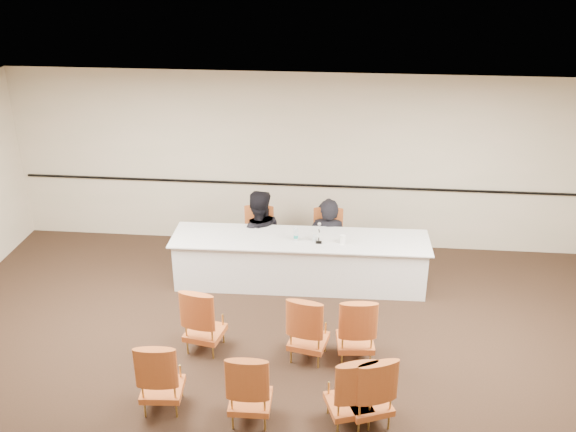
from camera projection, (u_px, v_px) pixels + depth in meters
The scene contains 21 objects.
floor at pixel (281, 391), 7.71m from camera, with size 10.00×10.00×0.00m, color black.
ceiling at pixel (280, 155), 6.47m from camera, with size 10.00×10.00×0.00m, color white.
wall_back at pixel (306, 162), 10.71m from camera, with size 10.00×0.04×3.00m, color beige.
wall_rail at pixel (306, 185), 10.84m from camera, with size 9.80×0.04×0.03m, color black.
panel_table at pixel (300, 261), 9.87m from camera, with size 3.91×0.90×0.78m, color silver, non-canonical shape.
panelist_main at pixel (327, 249), 10.40m from camera, with size 0.65×0.43×1.78m, color black.
panelist_main_chair at pixel (328, 240), 10.33m from camera, with size 0.50×0.50×0.95m, color #AE461F, non-canonical shape.
panelist_second at pixel (258, 241), 10.43m from camera, with size 0.85×0.66×1.75m, color black.
panelist_second_chair at pixel (258, 238), 10.41m from camera, with size 0.50×0.50×0.95m, color #AE461F, non-canonical shape.
papers at pixel (329, 239), 9.68m from camera, with size 0.30×0.22×0.00m, color silver.
microphone at pixel (319, 235), 9.51m from camera, with size 0.10×0.20×0.28m, color black, non-canonical shape.
water_bottle at pixel (296, 234), 9.60m from camera, with size 0.07×0.07×0.23m, color teal, non-canonical shape.
drinking_glass at pixel (315, 238), 9.60m from camera, with size 0.06×0.06×0.10m, color silver.
coffee_cup at pixel (342, 239), 9.53m from camera, with size 0.09×0.09×0.14m, color white.
aud_chair_front_left at pixel (204, 318), 8.30m from camera, with size 0.50×0.50×0.95m, color #AE461F, non-canonical shape.
aud_chair_front_mid at pixel (309, 326), 8.13m from camera, with size 0.50×0.50×0.95m, color #AE461F, non-canonical shape.
aud_chair_front_right at pixel (356, 327), 8.11m from camera, with size 0.50×0.50×0.95m, color #AE461F, non-canonical shape.
aud_chair_back_left at pixel (161, 373), 7.28m from camera, with size 0.50×0.50×0.95m, color #AE461F, non-canonical shape.
aud_chair_back_mid at pixel (250, 385), 7.10m from camera, with size 0.50×0.50×0.95m, color #AE461F, non-canonical shape.
aud_chair_back_right at pixel (369, 388), 7.06m from camera, with size 0.50×0.50×0.95m, color #AE461F, non-canonical shape.
aud_chair_extra at pixel (349, 388), 7.05m from camera, with size 0.50×0.50×0.95m, color #AE461F, non-canonical shape.
Camera 1 is at (0.67, -6.10, 5.13)m, focal length 40.00 mm.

